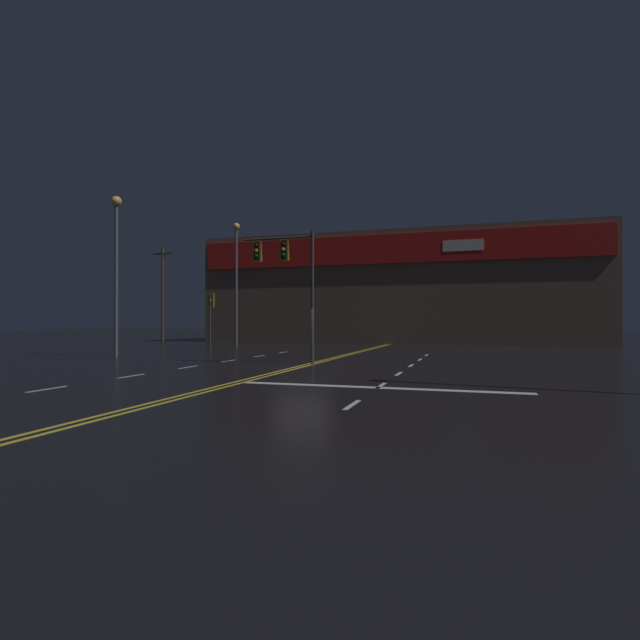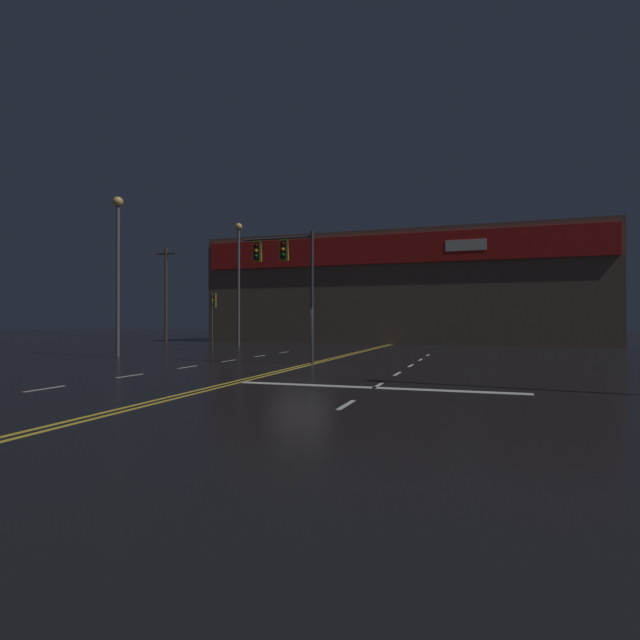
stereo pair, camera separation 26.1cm
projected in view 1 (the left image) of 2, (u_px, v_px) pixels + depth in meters
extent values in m
plane|color=black|center=(301.00, 366.00, 21.32)|extent=(200.00, 200.00, 0.00)
cube|color=gold|center=(298.00, 366.00, 21.37)|extent=(0.12, 60.00, 0.01)
cube|color=gold|center=(305.00, 366.00, 21.28)|extent=(0.12, 60.00, 0.01)
cube|color=silver|center=(47.00, 389.00, 14.06)|extent=(0.12, 1.40, 0.01)
cube|color=silver|center=(131.00, 376.00, 17.50)|extent=(0.12, 1.40, 0.01)
cube|color=silver|center=(188.00, 367.00, 20.93)|extent=(0.12, 1.40, 0.01)
cube|color=silver|center=(228.00, 361.00, 24.37)|extent=(0.12, 1.40, 0.01)
cube|color=silver|center=(259.00, 356.00, 27.80)|extent=(0.12, 1.40, 0.01)
cube|color=silver|center=(283.00, 352.00, 31.24)|extent=(0.12, 1.40, 0.01)
cube|color=silver|center=(352.00, 405.00, 11.41)|extent=(0.12, 1.40, 0.01)
cube|color=silver|center=(381.00, 386.00, 14.85)|extent=(0.12, 1.40, 0.01)
cube|color=silver|center=(399.00, 374.00, 18.28)|extent=(0.12, 1.40, 0.01)
cube|color=silver|center=(411.00, 366.00, 21.72)|extent=(0.12, 1.40, 0.01)
cube|color=silver|center=(420.00, 360.00, 25.15)|extent=(0.12, 1.40, 0.01)
cube|color=silver|center=(427.00, 355.00, 28.59)|extent=(0.12, 1.40, 0.01)
cube|color=silver|center=(378.00, 388.00, 14.39)|extent=(8.50, 0.40, 0.01)
cylinder|color=#38383D|center=(312.00, 298.00, 22.29)|extent=(0.14, 0.14, 5.98)
cylinder|color=#38383D|center=(278.00, 238.00, 22.80)|extent=(3.35, 0.10, 0.10)
cube|color=black|center=(285.00, 250.00, 22.70)|extent=(0.28, 0.24, 0.84)
cube|color=gold|center=(285.00, 250.00, 22.70)|extent=(0.42, 0.08, 0.99)
sphere|color=#500705|center=(283.00, 244.00, 22.55)|extent=(0.17, 0.17, 0.17)
sphere|color=orange|center=(283.00, 249.00, 22.55)|extent=(0.17, 0.17, 0.17)
sphere|color=#084513|center=(283.00, 255.00, 22.55)|extent=(0.17, 0.17, 0.17)
cube|color=black|center=(258.00, 251.00, 23.10)|extent=(0.28, 0.24, 0.84)
cube|color=gold|center=(258.00, 251.00, 23.10)|extent=(0.42, 0.08, 0.99)
sphere|color=#500705|center=(256.00, 245.00, 22.95)|extent=(0.17, 0.17, 0.17)
sphere|color=orange|center=(256.00, 251.00, 22.95)|extent=(0.17, 0.17, 0.17)
sphere|color=#084513|center=(256.00, 256.00, 22.95)|extent=(0.17, 0.17, 0.17)
cylinder|color=#38383D|center=(210.00, 322.00, 34.21)|extent=(0.13, 0.13, 3.88)
cube|color=black|center=(211.00, 300.00, 34.39)|extent=(0.28, 0.24, 0.84)
cube|color=gold|center=(211.00, 300.00, 34.39)|extent=(0.42, 0.08, 0.99)
sphere|color=#500705|center=(210.00, 297.00, 34.24)|extent=(0.17, 0.17, 0.17)
sphere|color=orange|center=(210.00, 300.00, 34.24)|extent=(0.17, 0.17, 0.17)
sphere|color=#084513|center=(210.00, 304.00, 34.24)|extent=(0.17, 0.17, 0.17)
cylinder|color=#59595E|center=(116.00, 281.00, 27.24)|extent=(0.20, 0.20, 8.35)
sphere|color=#F4C666|center=(116.00, 201.00, 27.26)|extent=(0.56, 0.56, 0.56)
cylinder|color=#59595E|center=(236.00, 287.00, 39.37)|extent=(0.20, 0.20, 9.30)
sphere|color=#F4C666|center=(236.00, 226.00, 39.39)|extent=(0.56, 0.56, 0.56)
cube|color=brown|center=(397.00, 290.00, 47.13)|extent=(35.11, 10.00, 9.85)
cube|color=red|center=(388.00, 249.00, 42.28)|extent=(34.41, 0.20, 2.46)
cube|color=white|center=(463.00, 245.00, 40.39)|extent=(3.20, 0.16, 0.90)
cylinder|color=#4C3828|center=(163.00, 294.00, 49.54)|extent=(0.26, 0.26, 9.32)
cube|color=#4C3828|center=(163.00, 254.00, 49.56)|extent=(2.20, 0.12, 0.12)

